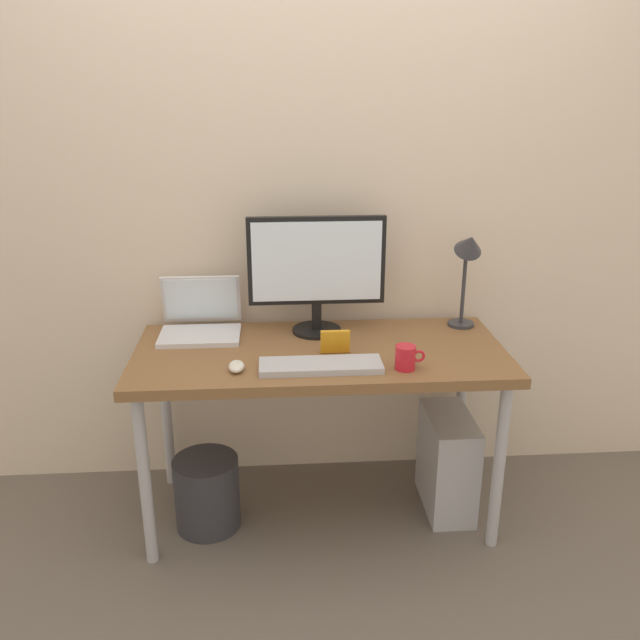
% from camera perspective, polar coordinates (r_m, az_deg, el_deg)
% --- Properties ---
extents(ground_plane, '(6.00, 6.00, 0.00)m').
position_cam_1_polar(ground_plane, '(2.90, -0.00, -16.03)').
color(ground_plane, '#665B51').
extents(back_wall, '(4.40, 0.04, 2.60)m').
position_cam_1_polar(back_wall, '(2.77, -0.58, 11.47)').
color(back_wall, beige).
rests_on(back_wall, ground_plane).
extents(desk, '(1.42, 0.65, 0.73)m').
position_cam_1_polar(desk, '(2.57, -0.00, -3.92)').
color(desk, brown).
rests_on(desk, ground_plane).
extents(monitor, '(0.55, 0.20, 0.48)m').
position_cam_1_polar(monitor, '(2.64, -0.34, 4.51)').
color(monitor, black).
rests_on(monitor, desk).
extents(laptop, '(0.32, 0.27, 0.23)m').
position_cam_1_polar(laptop, '(2.73, -10.24, 0.00)').
color(laptop, silver).
rests_on(laptop, desk).
extents(desk_lamp, '(0.11, 0.16, 0.43)m').
position_cam_1_polar(desk_lamp, '(2.74, 12.63, 5.20)').
color(desk_lamp, '#333338').
rests_on(desk_lamp, desk).
extents(keyboard, '(0.44, 0.14, 0.02)m').
position_cam_1_polar(keyboard, '(2.37, 0.06, -3.95)').
color(keyboard, '#B2B2B7').
rests_on(keyboard, desk).
extents(mouse, '(0.06, 0.09, 0.03)m').
position_cam_1_polar(mouse, '(2.37, -7.20, -3.99)').
color(mouse, silver).
rests_on(mouse, desk).
extents(coffee_mug, '(0.11, 0.07, 0.09)m').
position_cam_1_polar(coffee_mug, '(2.38, 7.41, -3.22)').
color(coffee_mug, red).
rests_on(coffee_mug, desk).
extents(photo_frame, '(0.11, 0.03, 0.09)m').
position_cam_1_polar(photo_frame, '(2.49, 1.31, -1.87)').
color(photo_frame, orange).
rests_on(photo_frame, desk).
extents(computer_tower, '(0.18, 0.36, 0.42)m').
position_cam_1_polar(computer_tower, '(2.87, 10.91, -11.94)').
color(computer_tower, '#B2B2B7').
rests_on(computer_tower, ground_plane).
extents(wastebasket, '(0.26, 0.26, 0.30)m').
position_cam_1_polar(wastebasket, '(2.78, -9.69, -14.43)').
color(wastebasket, '#333338').
rests_on(wastebasket, ground_plane).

